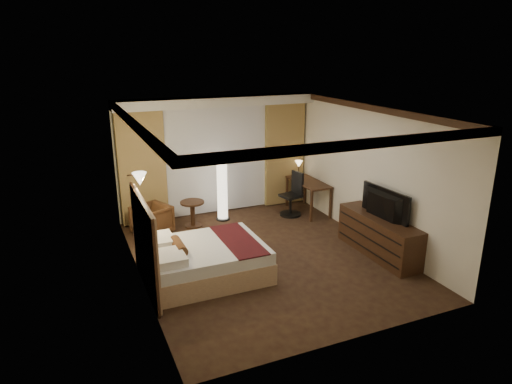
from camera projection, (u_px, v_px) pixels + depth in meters
name	position (u px, v px, depth m)	size (l,w,h in m)	color
floor	(265.00, 257.00, 8.49)	(4.50, 5.50, 0.01)	black
ceiling	(265.00, 111.00, 7.67)	(4.50, 5.50, 0.01)	white
back_wall	(216.00, 155.00, 10.48)	(4.50, 0.02, 2.70)	silver
left_wall	(136.00, 204.00, 7.23)	(0.02, 5.50, 2.70)	silver
right_wall	(369.00, 174.00, 8.93)	(0.02, 5.50, 2.70)	silver
crown_molding	(265.00, 114.00, 7.69)	(4.50, 5.50, 0.12)	black
soffit	(218.00, 102.00, 9.89)	(4.50, 0.50, 0.20)	white
curtain_sheer	(217.00, 160.00, 10.44)	(2.48, 0.04, 2.45)	silver
curtain_left_drape	(142.00, 168.00, 9.75)	(1.00, 0.14, 2.45)	#A87E4D
curtain_right_drape	(284.00, 154.00, 11.03)	(1.00, 0.14, 2.45)	#A87E4D
wall_sconce	(140.00, 179.00, 7.62)	(0.24, 0.24, 0.24)	white
bed	(206.00, 261.00, 7.69)	(1.95, 1.52, 0.57)	white
headboard	(145.00, 245.00, 7.18)	(0.12, 1.82, 1.50)	#A47D5F
armchair	(152.00, 219.00, 9.41)	(0.67, 0.63, 0.69)	#482B15
side_table	(193.00, 214.00, 9.85)	(0.52, 0.52, 0.57)	black
floor_lamp	(222.00, 189.00, 10.12)	(0.31, 0.31, 1.45)	white
desk	(308.00, 197.00, 10.71)	(0.55, 1.29, 0.75)	black
desk_lamp	(299.00, 169.00, 10.98)	(0.18, 0.18, 0.34)	#FFD899
office_chair	(291.00, 194.00, 10.44)	(0.49, 0.49, 1.02)	black
dresser	(379.00, 236.00, 8.49)	(0.50, 1.91, 0.74)	black
television	(380.00, 200.00, 8.26)	(1.18, 0.68, 0.16)	black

